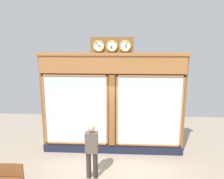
{
  "coord_description": "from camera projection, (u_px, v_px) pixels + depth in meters",
  "views": [
    {
      "loc": [
        -0.4,
        7.21,
        3.92
      ],
      "look_at": [
        0.0,
        0.0,
        2.38
      ],
      "focal_mm": 34.53,
      "sensor_mm": 36.0,
      "label": 1
    }
  ],
  "objects": [
    {
      "name": "shop_facade",
      "position": [
        112.0,
        104.0,
        7.62
      ],
      "size": [
        5.16,
        0.42,
        4.14
      ],
      "color": "brown",
      "rests_on": "ground_plane"
    },
    {
      "name": "pedestrian",
      "position": [
        92.0,
        149.0,
        6.25
      ],
      "size": [
        0.36,
        0.22,
        1.69
      ],
      "color": "#312A24",
      "rests_on": "ground_plane"
    }
  ]
}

